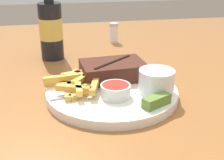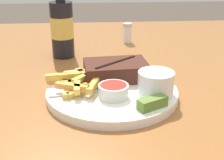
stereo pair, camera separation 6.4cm
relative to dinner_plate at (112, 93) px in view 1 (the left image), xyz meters
The scene contains 11 objects.
dining_table 0.07m from the dinner_plate, ahead, with size 1.39×1.46×0.74m.
dinner_plate is the anchor object (origin of this frame).
steak_portion 0.07m from the dinner_plate, 77.79° to the left, with size 0.15×0.10×0.04m.
fries_pile 0.07m from the dinner_plate, behind, with size 0.14×0.12×0.02m.
coleslaw_cup 0.10m from the dinner_plate, 21.21° to the right, with size 0.07×0.07×0.05m.
dipping_sauce_cup 0.05m from the dinner_plate, 96.81° to the right, with size 0.06×0.06×0.03m.
pickle_spear 0.11m from the dinner_plate, 52.72° to the right, with size 0.06×0.05×0.02m.
fork_utensil 0.07m from the dinner_plate, 166.43° to the right, with size 0.13×0.04×0.00m.
knife_utensil 0.03m from the dinner_plate, 100.27° to the left, with size 0.06×0.16×0.01m.
beer_bottle 0.31m from the dinner_plate, 113.49° to the left, with size 0.06×0.06×0.25m.
salt_shaker 0.42m from the dinner_plate, 78.91° to the left, with size 0.03×0.03×0.07m.
Camera 1 is at (-0.11, -0.59, 1.03)m, focal length 50.00 mm.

